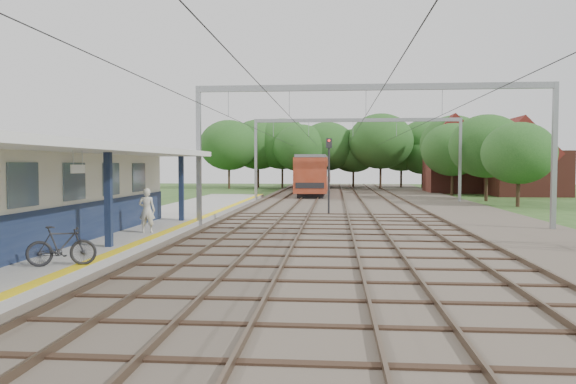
{
  "coord_description": "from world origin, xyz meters",
  "views": [
    {
      "loc": [
        1.75,
        -12.33,
        3.13
      ],
      "look_at": [
        -0.9,
        18.95,
        1.6
      ],
      "focal_mm": 35.0,
      "sensor_mm": 36.0,
      "label": 1
    }
  ],
  "objects": [
    {
      "name": "canopy",
      "position": [
        -7.77,
        6.0,
        3.64
      ],
      "size": [
        6.4,
        20.0,
        3.44
      ],
      "color": "#131E3C",
      "rests_on": "platform"
    },
    {
      "name": "bicycle",
      "position": [
        -5.73,
        2.35,
        0.9
      ],
      "size": [
        1.91,
        1.07,
        1.11
      ],
      "primitive_type": "imported",
      "rotation": [
        0.0,
        0.0,
        1.89
      ],
      "color": "black",
      "rests_on": "platform"
    },
    {
      "name": "train",
      "position": [
        -0.5,
        55.82,
        2.2
      ],
      "size": [
        3.01,
        37.52,
        3.95
      ],
      "color": "black",
      "rests_on": "ballast_bed"
    },
    {
      "name": "yellow_stripe",
      "position": [
        -5.25,
        14.0,
        0.35
      ],
      "size": [
        0.45,
        52.0,
        0.01
      ],
      "primitive_type": "cube",
      "color": "yellow",
      "rests_on": "platform"
    },
    {
      "name": "ballast_bed",
      "position": [
        4.0,
        30.0,
        0.05
      ],
      "size": [
        18.0,
        90.0,
        0.1
      ],
      "primitive_type": "cube",
      "color": "#473D33",
      "rests_on": "ground"
    },
    {
      "name": "house_far",
      "position": [
        16.0,
        52.0,
        3.23
      ],
      "size": [
        8.0,
        6.12,
        8.66
      ],
      "color": "brown",
      "rests_on": "ground"
    },
    {
      "name": "person",
      "position": [
        -5.93,
        9.94,
        1.27
      ],
      "size": [
        0.7,
        0.5,
        1.83
      ],
      "primitive_type": "imported",
      "rotation": [
        0.0,
        0.0,
        3.23
      ],
      "color": "beige",
      "rests_on": "platform"
    },
    {
      "name": "house_near",
      "position": [
        21.0,
        46.0,
        2.99
      ],
      "size": [
        7.0,
        6.12,
        7.89
      ],
      "color": "brown",
      "rests_on": "ground"
    },
    {
      "name": "rail_tracks",
      "position": [
        1.5,
        30.0,
        0.18
      ],
      "size": [
        11.8,
        88.0,
        0.15
      ],
      "color": "brown",
      "rests_on": "ballast_bed"
    },
    {
      "name": "ground",
      "position": [
        0.0,
        0.0,
        0.0
      ],
      "size": [
        160.0,
        160.0,
        0.0
      ],
      "primitive_type": "plane",
      "color": "#2D4C1E",
      "rests_on": "ground"
    },
    {
      "name": "station_building",
      "position": [
        -8.88,
        7.0,
        2.04
      ],
      "size": [
        3.41,
        18.0,
        3.4
      ],
      "color": "beige",
      "rests_on": "platform"
    },
    {
      "name": "signal_post",
      "position": [
        1.35,
        22.15,
        3.09
      ],
      "size": [
        0.37,
        0.32,
        4.75
      ],
      "rotation": [
        0.0,
        0.0,
        0.29
      ],
      "color": "black",
      "rests_on": "ground"
    },
    {
      "name": "tree_band",
      "position": [
        3.84,
        57.12,
        4.92
      ],
      "size": [
        31.72,
        30.88,
        8.82
      ],
      "color": "#382619",
      "rests_on": "ground"
    },
    {
      "name": "platform",
      "position": [
        -7.5,
        14.0,
        0.17
      ],
      "size": [
        5.0,
        52.0,
        0.35
      ],
      "primitive_type": "cube",
      "color": "gray",
      "rests_on": "ground"
    },
    {
      "name": "catenary_system",
      "position": [
        3.39,
        25.28,
        5.51
      ],
      "size": [
        17.22,
        88.0,
        7.0
      ],
      "color": "gray",
      "rests_on": "ground"
    }
  ]
}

